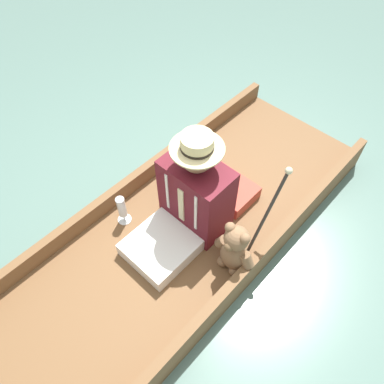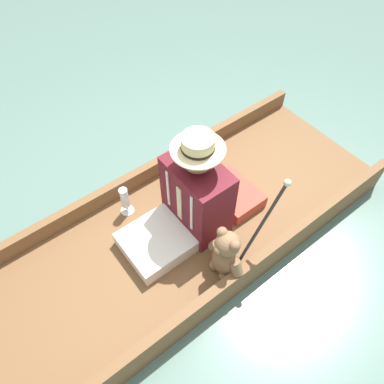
# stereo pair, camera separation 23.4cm
# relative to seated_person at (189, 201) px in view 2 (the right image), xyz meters

# --- Properties ---
(ground_plane) EXTENTS (16.00, 16.00, 0.00)m
(ground_plane) POSITION_rel_seated_person_xyz_m (0.01, -0.01, -0.43)
(ground_plane) COLOR slate
(punt_boat) EXTENTS (1.12, 2.90, 0.28)m
(punt_boat) POSITION_rel_seated_person_xyz_m (0.01, -0.01, -0.35)
(punt_boat) COLOR brown
(punt_boat) RESTS_ON ground_plane
(seat_cushion) EXTENTS (0.41, 0.29, 0.10)m
(seat_cushion) POSITION_rel_seated_person_xyz_m (-0.00, -0.40, -0.24)
(seat_cushion) COLOR #B24738
(seat_cushion) RESTS_ON punt_boat
(seated_person) EXTENTS (0.44, 0.71, 0.81)m
(seated_person) POSITION_rel_seated_person_xyz_m (0.00, 0.00, 0.00)
(seated_person) COLOR white
(seated_person) RESTS_ON punt_boat
(teddy_bear) EXTENTS (0.29, 0.17, 0.42)m
(teddy_bear) POSITION_rel_seated_person_xyz_m (-0.40, 0.03, -0.09)
(teddy_bear) COLOR #846042
(teddy_bear) RESTS_ON punt_boat
(wine_glass) EXTENTS (0.10, 0.10, 0.24)m
(wine_glass) POSITION_rel_seated_person_xyz_m (0.37, 0.28, -0.15)
(wine_glass) COLOR silver
(wine_glass) RESTS_ON punt_boat
(walking_cane) EXTENTS (0.04, 0.35, 0.69)m
(walking_cane) POSITION_rel_seated_person_xyz_m (-0.45, -0.20, 0.12)
(walking_cane) COLOR #2D2823
(walking_cane) RESTS_ON punt_boat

